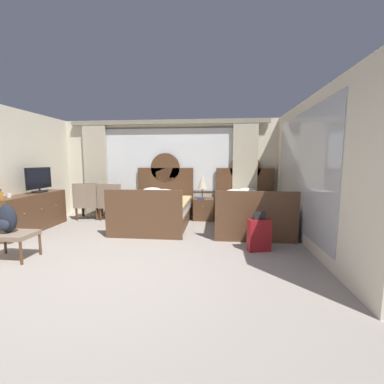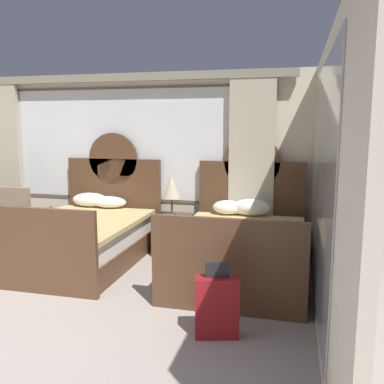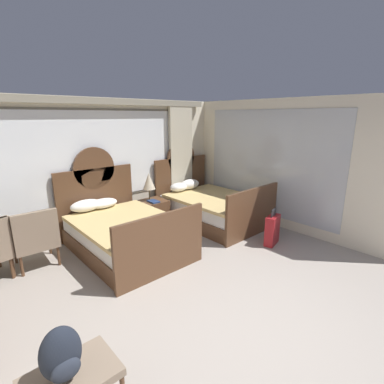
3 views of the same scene
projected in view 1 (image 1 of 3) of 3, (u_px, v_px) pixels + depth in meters
name	position (u px, v px, depth m)	size (l,w,h in m)	color
ground_plane	(112.00, 279.00, 3.39)	(24.00, 24.00, 0.00)	#9E9389
wall_back_window	(169.00, 166.00, 7.20)	(6.01, 0.22, 2.70)	beige
wall_left	(2.00, 171.00, 5.23)	(0.07, 4.64, 2.70)	beige
wall_right_mirror	(308.00, 173.00, 4.64)	(0.08, 4.64, 2.70)	beige
bed_near_window	(157.00, 210.00, 6.22)	(1.58, 2.25, 1.77)	brown
bed_near_mirror	(249.00, 212.00, 6.00)	(1.58, 2.25, 1.77)	brown
nightstand_between_beds	(204.00, 209.00, 6.78)	(0.53, 0.55, 0.57)	brown
table_lamp_on_nightstand	(202.00, 182.00, 6.77)	(0.27, 0.27, 0.61)	brown
book_on_nightstand	(201.00, 198.00, 6.65)	(0.18, 0.26, 0.03)	navy
dresser_minibar	(31.00, 213.00, 5.65)	(0.53, 1.84, 0.83)	brown
tv_flatscreen	(39.00, 180.00, 5.86)	(0.20, 0.82, 0.58)	black
bottle_liquor_amber	(1.00, 196.00, 4.77)	(0.05, 0.05, 0.20)	#B7701E
cup_on_dresser	(9.00, 195.00, 5.07)	(0.11, 0.08, 0.08)	white
armchair_by_window_left	(112.00, 201.00, 6.75)	(0.65, 0.65, 0.97)	#84705B
armchair_by_window_centre	(88.00, 201.00, 6.82)	(0.72, 0.72, 0.97)	#84705B
armchair_by_window_right	(88.00, 201.00, 6.82)	(0.76, 0.76, 0.97)	#84705B
luggage_bench	(12.00, 236.00, 4.03)	(0.69, 0.47, 0.43)	#84705B
backpack_on_bench	(7.00, 219.00, 3.99)	(0.31, 0.23, 0.45)	#1E232D
suitcase_on_floor	(259.00, 235.00, 4.40)	(0.42, 0.26, 0.70)	maroon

